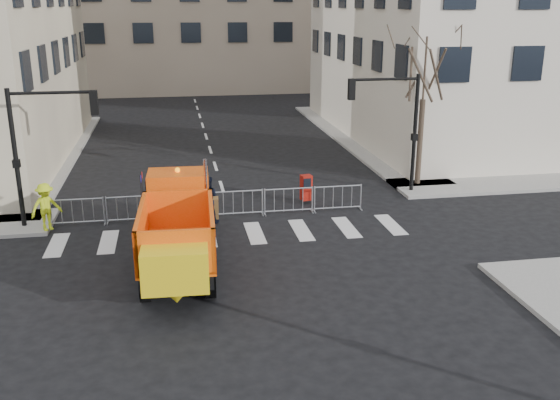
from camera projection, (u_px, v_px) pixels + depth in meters
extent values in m
plane|color=black|center=(257.00, 299.00, 18.36)|extent=(120.00, 120.00, 0.00)
cube|color=gray|center=(229.00, 208.00, 26.33)|extent=(64.00, 5.00, 0.15)
cylinder|color=black|center=(16.00, 161.00, 23.27)|extent=(0.18, 0.18, 5.40)
cylinder|color=black|center=(415.00, 135.00, 27.89)|extent=(0.18, 0.18, 5.40)
cube|color=black|center=(179.00, 243.00, 20.31)|extent=(2.33, 6.51, 0.40)
cylinder|color=black|center=(155.00, 230.00, 22.50)|extent=(0.35, 0.99, 0.98)
cylinder|color=black|center=(207.00, 228.00, 22.73)|extent=(0.35, 0.99, 0.98)
cylinder|color=black|center=(148.00, 269.00, 19.20)|extent=(0.35, 0.99, 0.98)
cylinder|color=black|center=(209.00, 266.00, 19.44)|extent=(0.35, 0.99, 0.98)
cylinder|color=black|center=(146.00, 285.00, 18.11)|extent=(0.35, 0.99, 0.98)
cylinder|color=black|center=(210.00, 282.00, 18.34)|extent=(0.35, 0.99, 0.98)
cube|color=#EC540D|center=(180.00, 199.00, 22.83)|extent=(1.93, 1.51, 0.89)
cube|color=#EC540D|center=(179.00, 194.00, 21.57)|extent=(2.11, 1.52, 1.61)
cylinder|color=silver|center=(206.00, 190.00, 20.96)|extent=(0.13, 0.13, 2.14)
cube|color=#EC540D|center=(177.00, 229.00, 18.85)|extent=(2.40, 4.02, 1.47)
cube|color=yellow|center=(175.00, 270.00, 16.65)|extent=(1.82, 0.97, 1.16)
cube|color=brown|center=(182.00, 209.00, 24.53)|extent=(2.88, 0.64, 1.00)
imported|color=black|center=(187.00, 205.00, 23.81)|extent=(0.71, 0.47, 1.93)
imported|color=black|center=(207.00, 200.00, 24.49)|extent=(1.01, 0.83, 1.91)
imported|color=black|center=(162.00, 209.00, 23.24)|extent=(1.27, 1.02, 2.02)
imported|color=#BED819|center=(46.00, 207.00, 23.27)|extent=(1.36, 1.21, 1.82)
cube|color=#9A140B|center=(306.00, 188.00, 27.01)|extent=(0.51, 0.47, 1.10)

